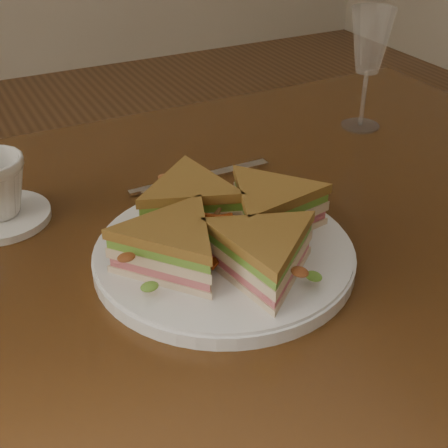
% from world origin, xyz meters
% --- Properties ---
extents(table, '(1.20, 0.80, 0.75)m').
position_xyz_m(table, '(0.00, 0.00, 0.65)').
color(table, '#331B0B').
rests_on(table, ground).
extents(plate, '(0.30, 0.30, 0.02)m').
position_xyz_m(plate, '(-0.03, -0.07, 0.76)').
color(plate, white).
rests_on(plate, table).
extents(sandwich_wedges, '(0.30, 0.30, 0.06)m').
position_xyz_m(sandwich_wedges, '(-0.03, -0.07, 0.80)').
color(sandwich_wedges, beige).
rests_on(sandwich_wedges, plate).
extents(crisps_mound, '(0.09, 0.09, 0.05)m').
position_xyz_m(crisps_mound, '(-0.03, -0.07, 0.79)').
color(crisps_mound, '#B04716').
rests_on(crisps_mound, plate).
extents(spoon, '(0.17, 0.10, 0.01)m').
position_xyz_m(spoon, '(-0.00, 0.02, 0.75)').
color(spoon, silver).
rests_on(spoon, table).
extents(knife, '(0.22, 0.02, 0.00)m').
position_xyz_m(knife, '(0.02, 0.13, 0.75)').
color(knife, silver).
rests_on(knife, table).
extents(wine_glass, '(0.07, 0.07, 0.19)m').
position_xyz_m(wine_glass, '(0.35, 0.17, 0.89)').
color(wine_glass, white).
rests_on(wine_glass, table).
extents(saucer, '(0.13, 0.13, 0.01)m').
position_xyz_m(saucer, '(-0.24, 0.14, 0.76)').
color(saucer, white).
rests_on(saucer, table).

